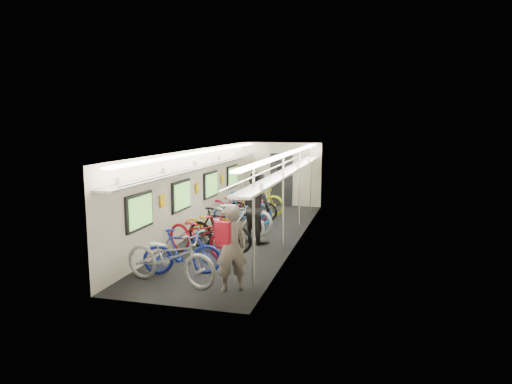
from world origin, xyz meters
The scene contains 15 objects.
train_car_shell centered at (-0.36, 0.71, 1.66)m, with size 10.00×10.00×10.00m.
bicycle_0 centered at (-0.39, -3.98, 0.55)m, with size 0.73×2.09×1.10m, color #A9A9AE.
bicycle_1 centered at (-0.40, -3.40, 0.49)m, with size 0.46×1.63×0.98m, color #1C2EA8.
bicycle_2 centered at (-0.51, -2.08, 0.54)m, with size 0.72×2.07×1.09m, color maroon.
bicycle_3 centered at (-0.22, -1.55, 0.54)m, with size 0.51×1.81×1.09m, color black.
bicycle_4 centered at (-0.71, -0.72, 0.46)m, with size 0.61×1.74×0.92m, color #F5AE17.
bicycle_5 centered at (-0.15, -0.61, 0.50)m, with size 0.47×1.67×1.00m, color silver.
bicycle_6 centered at (-0.31, 0.38, 0.55)m, with size 0.73×2.10×1.11m, color #BDBCC1.
bicycle_7 centered at (-0.40, 1.14, 0.55)m, with size 0.52×1.83×1.10m, color #1A4E9C.
bicycle_8 centered at (-0.80, 1.84, 0.54)m, with size 0.72×2.07×1.09m, color maroon.
bicycle_9 centered at (-0.34, 2.02, 0.48)m, with size 0.46×1.61×0.97m, color black.
bicycle_10 centered at (-0.54, 3.01, 0.55)m, with size 0.73×2.09×1.10m, color #B8C312.
passenger_near centered at (0.87, -4.01, 0.83)m, with size 0.61×0.40×1.66m, color gray.
passenger_mid centered at (0.44, -0.49, 0.94)m, with size 0.91×0.71×1.87m, color black.
backpack centered at (0.94, -4.68, 1.28)m, with size 0.26×0.14×0.38m, color red.
Camera 1 is at (3.42, -11.89, 3.15)m, focal length 32.00 mm.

